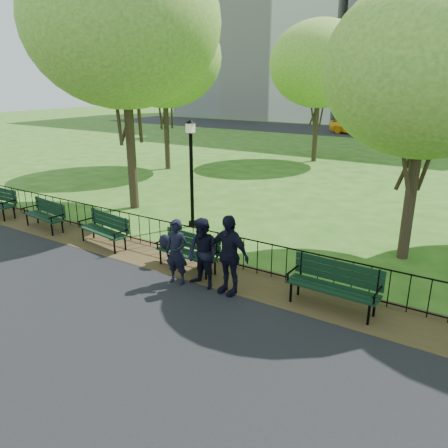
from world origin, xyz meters
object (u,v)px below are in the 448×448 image
Objects in this scene: park_bench_right_a at (335,280)px; tree_near_w at (123,23)px; person_left at (177,252)px; sedan_silver at (407,127)px; park_bench_main at (181,246)px; tree_near_e at (428,69)px; park_bench_left_b at (46,212)px; park_bench_left_a at (106,226)px; tree_mid_w at (164,57)px; person_mid at (203,254)px; lamppost at (191,170)px; person_right at (228,255)px; taxi at (355,125)px; tree_far_c at (320,64)px.

tree_near_w is at bearing 160.87° from park_bench_right_a.
sedan_silver reaches higher than person_left.
tree_near_e is (4.74, 3.84, 4.33)m from park_bench_main.
person_left reaches higher than park_bench_left_b.
park_bench_left_a is 0.39× the size of sedan_silver.
park_bench_left_b is 6.89m from tree_near_w.
park_bench_left_a is 0.20× the size of tree_near_w.
tree_mid_w is 15.62m from person_mid.
park_bench_left_b is 0.22× the size of tree_mid_w.
tree_near_w is at bearing 130.02° from park_bench_left_a.
tree_near_w is (-3.22, 0.58, 4.61)m from lamppost.
park_bench_left_b is 1.09× the size of person_mid.
tree_near_w is at bearing 86.59° from park_bench_left_b.
tree_mid_w is 15.96m from person_right.
tree_mid_w is 22.50m from taxi.
person_mid reaches higher than park_bench_left_b.
taxi is at bearing 95.79° from park_bench_left_b.
sedan_silver reaches higher than park_bench_left_b.
park_bench_main is 0.96m from person_left.
sedan_silver is (-5.58, 28.84, -4.13)m from tree_near_e.
tree_mid_w is at bearing -131.73° from tree_far_c.
person_right reaches higher than park_bench_left_a.
tree_far_c is (-1.23, 13.92, 3.62)m from lamppost.
taxi is at bearing 110.38° from person_mid.
tree_near_w is 7.81m from tree_mid_w.
tree_near_w is at bearing 156.74° from person_right.
person_mid is 0.66m from person_right.
tree_mid_w is at bearing 138.09° from sedan_silver.
park_bench_left_a is (-2.88, 0.07, -0.01)m from park_bench_main.
park_bench_left_a is 0.54× the size of lamppost.
taxi is at bearing 103.23° from park_bench_main.
tree_near_w reaches higher than person_right.
tree_mid_w reaches higher than park_bench_right_a.
tree_mid_w is at bearing 135.40° from park_bench_main.
sedan_silver is at bearing 101.90° from person_right.
tree_near_w is 5.56× the size of person_mid.
park_bench_main is 0.23× the size of tree_far_c.
lamppost reaches higher than park_bench_left_b.
person_left is at bearing -132.46° from tree_near_e.
tree_mid_w reaches higher than sedan_silver.
person_mid is (1.15, -0.64, 0.25)m from park_bench_main.
tree_near_w reaches higher than park_bench_left_b.
park_bench_left_b is 0.26× the size of tree_near_e.
person_mid is 0.35× the size of sedan_silver.
person_right is at bearing -13.01° from park_bench_main.
person_left is 0.35× the size of taxi.
person_right reaches higher than sedan_silver.
park_bench_left_a is 2.77m from park_bench_left_b.
park_bench_main is 1.34m from person_mid.
person_left is 33.08m from taxi.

